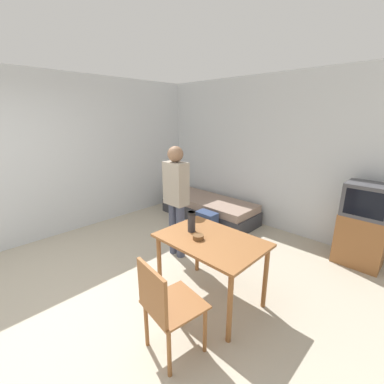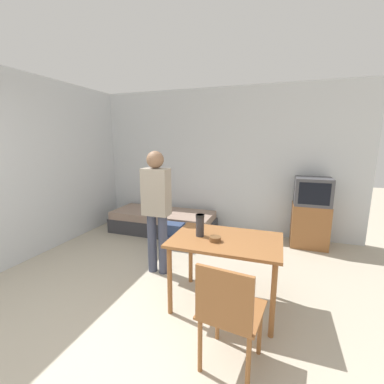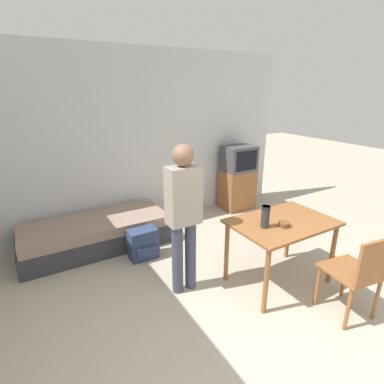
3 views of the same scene
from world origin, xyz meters
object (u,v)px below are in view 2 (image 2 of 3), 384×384
Objects in this scene: daybed at (163,222)px; backpack at (172,235)px; person_standing at (156,204)px; thermos_flask at (200,224)px; tv at (311,213)px; dining_table at (226,248)px; mate_bowl at (215,239)px; wooden_chair at (228,311)px.

daybed is 0.75m from backpack.
person_standing is 0.84m from thermos_flask.
daybed is 4.90× the size of backpack.
backpack is at bearing -52.59° from daybed.
tv is 0.72× the size of person_standing.
daybed is 2.48m from dining_table.
tv is at bearing 57.79° from thermos_flask.
tv is 2.39m from mate_bowl.
person_standing reaches higher than backpack.
dining_table reaches higher than backpack.
mate_bowl is (-1.09, -2.12, 0.20)m from tv.
mate_bowl is at bearing 111.76° from wooden_chair.
dining_table is 0.69× the size of person_standing.
tv is at bearing 73.88° from wooden_chair.
wooden_chair is (-0.81, -2.82, -0.06)m from tv.
backpack is at bearing -160.29° from tv.
wooden_chair is (0.19, -0.80, -0.14)m from dining_table.
person_standing is at bearing 134.39° from wooden_chair.
dining_table is 2.76× the size of backpack.
person_standing reaches higher than wooden_chair.
person_standing is at bearing 150.42° from mate_bowl.
thermos_flask is 2.01× the size of mate_bowl.
tv is 2.25m from dining_table.
mate_bowl is 0.29× the size of backpack.
tv is 2.42m from thermos_flask.
tv is 2.59m from person_standing.
thermos_flask is 1.68m from backpack.
thermos_flask reaches higher than backpack.
wooden_chair is at bearing -56.90° from backpack.
thermos_flask is at bearing -55.42° from backpack.
mate_bowl is at bearing -25.76° from thermos_flask.
mate_bowl is 1.81m from backpack.
wooden_chair reaches higher than dining_table.
backpack is (-1.15, 1.25, -0.46)m from dining_table.
wooden_chair is 2.46m from backpack.
daybed is 3.20m from wooden_chair.
backpack is (-2.15, -0.77, -0.38)m from tv.
wooden_chair is 3.85× the size of thermos_flask.
wooden_chair is at bearing -45.61° from person_standing.
tv is (2.60, 0.18, 0.38)m from daybed.
dining_table is at bearing -47.45° from backpack.
tv is at bearing 62.76° from mate_bowl.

